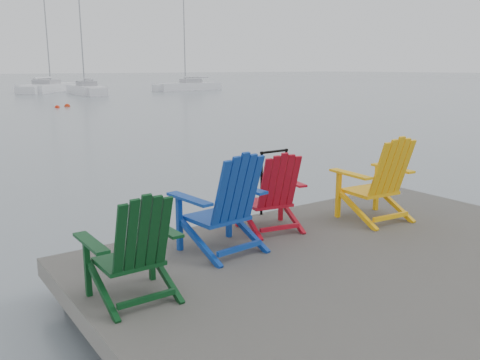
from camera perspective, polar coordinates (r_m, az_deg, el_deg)
ground at (r=5.73m, az=17.52°, el=-14.32°), size 400.00×400.00×0.00m
dock at (r=5.59m, az=17.76°, el=-11.13°), size 6.00×5.00×1.40m
handrail at (r=7.19m, az=3.84°, el=0.56°), size 0.48×0.04×0.90m
chair_green at (r=4.56m, az=-11.83°, el=-7.30°), size 0.80×0.74×1.00m
chair_blue at (r=5.61m, az=-1.72°, el=-2.53°), size 0.97×0.91×1.14m
chair_red at (r=6.38m, az=3.58°, el=-1.29°), size 0.90×0.85×1.01m
chair_yellow at (r=7.03m, az=15.29°, el=0.15°), size 0.96×0.90×1.15m
sailboat_near at (r=50.77m, az=-16.92°, el=9.61°), size 2.80×8.15×11.10m
sailboat_mid at (r=57.39m, az=-20.66°, el=9.64°), size 8.13×9.81×13.84m
sailboat_far at (r=57.13m, az=-5.81°, el=10.36°), size 7.27×2.30×10.07m
buoy_c at (r=34.40m, az=-19.83°, el=7.64°), size 0.32×0.32×0.32m
buoy_d at (r=35.24m, az=-18.82°, el=7.82°), size 0.38×0.38×0.38m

